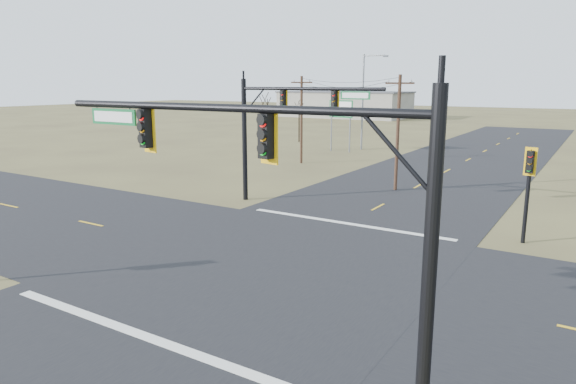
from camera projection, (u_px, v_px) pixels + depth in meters
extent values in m
plane|color=olive|center=(271.00, 263.00, 22.11)|extent=(320.00, 320.00, 0.00)
cube|color=black|center=(271.00, 263.00, 22.11)|extent=(160.00, 14.00, 0.02)
cube|color=black|center=(271.00, 263.00, 22.11)|extent=(14.00, 160.00, 0.02)
cube|color=silver|center=(137.00, 333.00, 15.87)|extent=(12.00, 0.40, 0.01)
cube|color=silver|center=(347.00, 223.00, 28.33)|extent=(12.00, 0.40, 0.01)
cylinder|color=black|center=(429.00, 273.00, 10.48)|extent=(0.30, 0.30, 7.62)
cylinder|color=black|center=(218.00, 108.00, 12.62)|extent=(10.89, 0.20, 0.20)
cube|color=#0D5F2D|center=(114.00, 117.00, 14.69)|extent=(1.80, 0.05, 0.45)
cylinder|color=black|center=(245.00, 141.00, 33.46)|extent=(0.32, 0.32, 7.89)
cylinder|color=black|center=(309.00, 89.00, 30.28)|extent=(9.58, 0.20, 0.20)
cube|color=#0D5F2D|center=(355.00, 95.00, 28.80)|extent=(1.80, 0.05, 0.45)
cylinder|color=black|center=(527.00, 197.00, 24.51)|extent=(0.19, 0.19, 4.53)
cylinder|color=#452D1D|center=(398.00, 133.00, 36.48)|extent=(0.24, 0.24, 8.21)
cube|color=#452D1D|center=(400.00, 83.00, 35.75)|extent=(1.95, 0.72, 0.12)
cylinder|color=#452D1D|center=(301.00, 120.00, 49.02)|extent=(0.24, 0.24, 8.28)
cube|color=#452D1D|center=(302.00, 82.00, 48.29)|extent=(1.92, 0.88, 0.12)
cylinder|color=gray|center=(331.00, 126.00, 58.19)|extent=(0.15, 0.15, 5.76)
cylinder|color=gray|center=(350.00, 127.00, 57.00)|extent=(0.15, 0.15, 5.76)
cube|color=#0D5F2D|center=(341.00, 109.00, 57.20)|extent=(3.06, 0.49, 1.92)
cylinder|color=gray|center=(363.00, 103.00, 58.95)|extent=(0.22, 0.22, 10.84)
cylinder|color=gray|center=(375.00, 55.00, 57.19)|extent=(2.60, 0.13, 0.13)
cube|color=gray|center=(386.00, 56.00, 56.54)|extent=(0.65, 0.49, 0.20)
cylinder|color=black|center=(266.00, 132.00, 57.33)|extent=(0.22, 0.22, 4.45)
cylinder|color=black|center=(299.00, 128.00, 67.58)|extent=(0.17, 0.17, 3.77)
cube|color=#9D988B|center=(344.00, 105.00, 116.95)|extent=(28.00, 14.00, 5.50)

